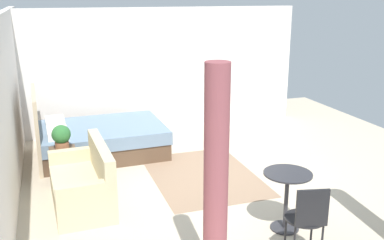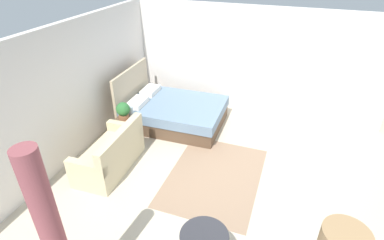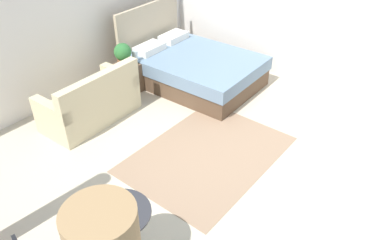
% 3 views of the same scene
% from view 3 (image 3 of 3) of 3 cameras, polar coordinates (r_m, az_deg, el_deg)
% --- Properties ---
extents(ground_plane, '(8.71, 8.82, 0.02)m').
position_cam_3_polar(ground_plane, '(5.01, 2.58, -6.51)').
color(ground_plane, beige).
extents(wall_back, '(8.71, 0.12, 2.52)m').
position_cam_3_polar(wall_back, '(6.30, -19.55, 13.78)').
color(wall_back, silver).
rests_on(wall_back, ground).
extents(wall_right, '(0.12, 5.82, 2.52)m').
position_cam_3_polar(wall_right, '(6.66, 18.20, 15.07)').
color(wall_right, silver).
rests_on(wall_right, ground).
extents(area_rug, '(2.18, 1.58, 0.01)m').
position_cam_3_polar(area_rug, '(5.13, 2.35, -5.17)').
color(area_rug, '#93755B').
rests_on(area_rug, ground).
extents(bed, '(1.62, 2.22, 1.23)m').
position_cam_3_polar(bed, '(6.72, 0.00, 8.02)').
color(bed, brown).
rests_on(bed, ground).
extents(couch, '(1.46, 0.79, 0.84)m').
position_cam_3_polar(couch, '(5.84, -14.91, 2.41)').
color(couch, beige).
rests_on(couch, ground).
extents(nightstand, '(0.41, 0.39, 0.51)m').
position_cam_3_polar(nightstand, '(6.55, -9.39, 6.43)').
color(nightstand, brown).
rests_on(nightstand, ground).
extents(potted_plant, '(0.28, 0.28, 0.39)m').
position_cam_3_polar(potted_plant, '(6.29, -10.43, 9.82)').
color(potted_plant, '#935B3D').
rests_on(potted_plant, nightstand).
extents(vase, '(0.10, 0.10, 0.19)m').
position_cam_3_polar(vase, '(6.44, -8.62, 9.49)').
color(vase, silver).
rests_on(vase, nightstand).
extents(balcony_table, '(0.58, 0.58, 0.74)m').
position_cam_3_polar(balcony_table, '(3.61, -10.67, -15.97)').
color(balcony_table, '#2D2D33').
rests_on(balcony_table, ground).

